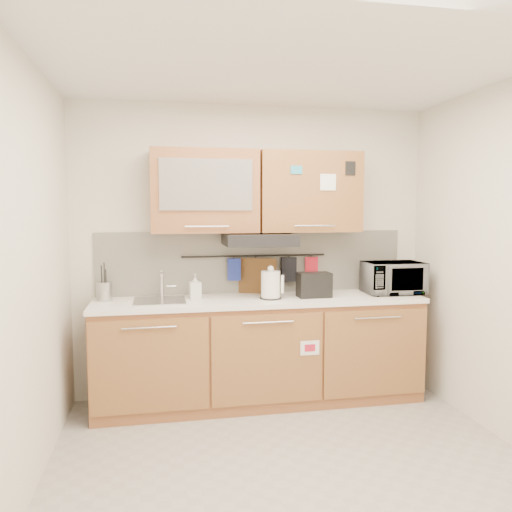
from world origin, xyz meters
name	(u,v)px	position (x,y,z in m)	size (l,w,h in m)	color
floor	(297,471)	(0.00, 0.00, 0.00)	(3.20, 3.20, 0.00)	#9E9993
ceiling	(300,54)	(0.00, 0.00, 2.60)	(3.20, 3.20, 0.00)	white
wall_back	(254,251)	(0.00, 1.50, 1.30)	(3.20, 3.20, 0.00)	silver
wall_left	(22,278)	(-1.60, 0.00, 1.30)	(3.00, 3.00, 0.00)	silver
base_cabinet	(260,356)	(0.00, 1.19, 0.41)	(2.80, 0.64, 0.88)	#9F6238
countertop	(260,300)	(0.00, 1.19, 0.90)	(2.82, 0.62, 0.04)	white
backsplash	(254,262)	(0.00, 1.49, 1.20)	(2.80, 0.02, 0.56)	silver
upper_cabinets	(257,192)	(0.00, 1.32, 1.83)	(1.82, 0.37, 0.70)	#9F6238
range_hood	(259,239)	(0.00, 1.25, 1.42)	(0.60, 0.46, 0.10)	black
sink	(160,300)	(-0.85, 1.21, 0.92)	(0.42, 0.40, 0.26)	silver
utensil_rail	(255,256)	(0.00, 1.45, 1.26)	(0.02, 0.02, 1.30)	black
utensil_crock	(104,291)	(-1.30, 1.30, 1.00)	(0.16, 0.16, 0.32)	#ACADB0
kettle	(271,286)	(0.08, 1.14, 1.03)	(0.22, 0.21, 0.29)	white
toaster	(314,285)	(0.47, 1.15, 1.03)	(0.28, 0.17, 0.21)	black
microwave	(393,278)	(1.23, 1.19, 1.06)	(0.51, 0.35, 0.28)	#999999
soap_bottle	(195,286)	(-0.55, 1.28, 1.03)	(0.09, 0.10, 0.21)	#999999
cutting_board	(256,284)	(0.01, 1.44, 1.01)	(0.38, 0.03, 0.47)	brown
oven_mitt	(234,269)	(-0.19, 1.44, 1.14)	(0.12, 0.03, 0.20)	navy
dark_pouch	(289,270)	(0.31, 1.44, 1.13)	(0.14, 0.04, 0.22)	black
pot_holder	(311,265)	(0.53, 1.44, 1.17)	(0.12, 0.02, 0.15)	#B11728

